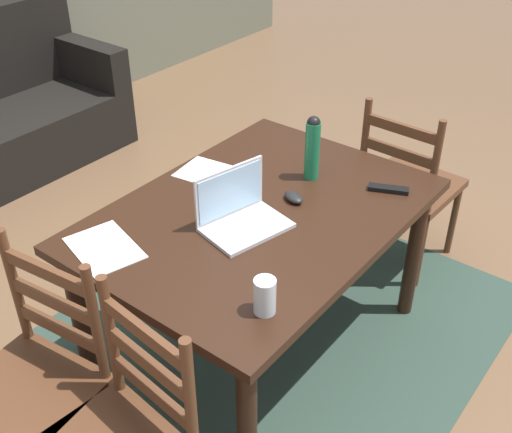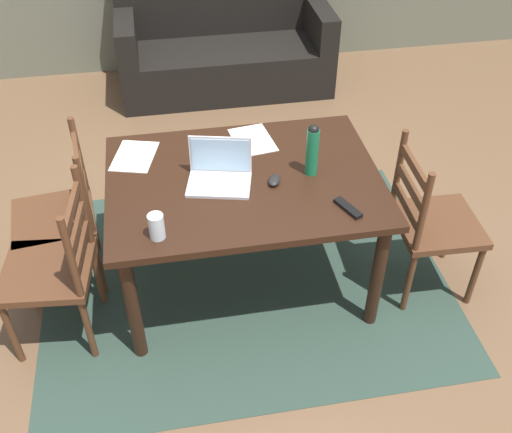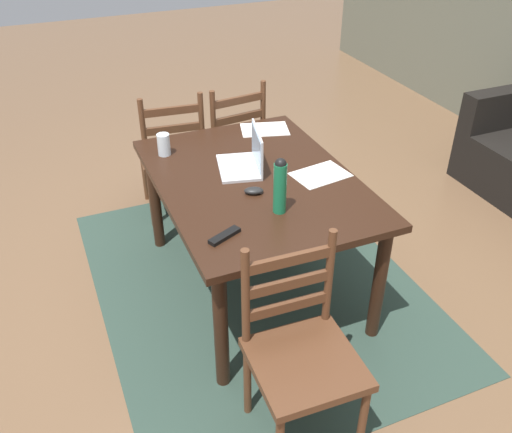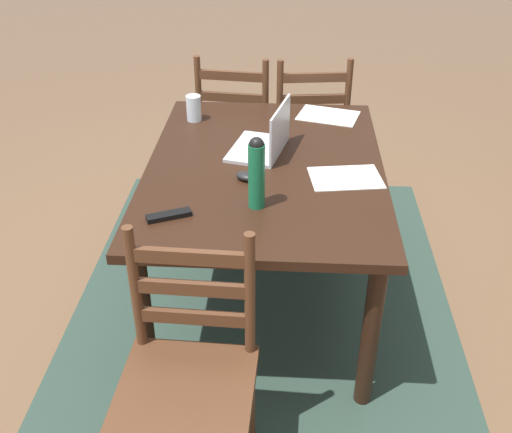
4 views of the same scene
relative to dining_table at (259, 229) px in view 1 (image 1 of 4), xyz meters
The scene contains 12 objects.
ground_plane 0.66m from the dining_table, ahead, with size 14.00×14.00×0.00m, color brown.
area_rug 0.65m from the dining_table, ahead, with size 2.35×1.84×0.01m, color #2D4238.
dining_table is the anchor object (origin of this frame).
chair_right_near 1.04m from the dining_table, 11.58° to the right, with size 0.46×0.46×0.95m.
chair_left_far 1.04m from the dining_table, 168.06° to the left, with size 0.49×0.49×0.95m.
laptop 0.19m from the dining_table, behind, with size 0.36×0.29×0.23m.
water_bottle 0.43m from the dining_table, ahead, with size 0.06×0.06×0.29m.
drinking_glass 0.62m from the dining_table, 140.62° to the right, with size 0.07×0.07×0.13m, color silver.
computer_mouse 0.19m from the dining_table, 24.86° to the right, with size 0.06×0.10×0.03m, color black.
tv_remote 0.58m from the dining_table, 36.77° to the right, with size 0.04×0.17×0.02m, color black.
paper_stack_left 0.64m from the dining_table, 151.84° to the left, with size 0.21×0.30×0.00m, color white.
paper_stack_right 0.37m from the dining_table, 72.95° to the left, with size 0.21×0.30×0.00m, color white.
Camera 1 is at (-1.69, -1.30, 2.14)m, focal length 44.15 mm.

